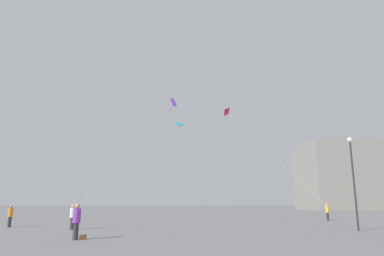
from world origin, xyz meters
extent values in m
cylinder|color=#2D2D33|center=(-5.82, 8.79, 0.40)|extent=(0.26, 0.26, 0.80)
cylinder|color=purple|center=(-5.82, 8.79, 1.15)|extent=(0.38, 0.38, 0.70)
sphere|color=tan|center=(-5.82, 8.79, 1.63)|extent=(0.26, 0.26, 0.26)
cylinder|color=#2D2D33|center=(-8.08, 15.14, 0.38)|extent=(0.25, 0.25, 0.76)
cylinder|color=white|center=(-8.08, 15.14, 1.09)|extent=(0.36, 0.36, 0.66)
sphere|color=tan|center=(-8.08, 15.14, 1.55)|extent=(0.25, 0.25, 0.25)
cylinder|color=#2D2D33|center=(13.55, 25.83, 0.38)|extent=(0.25, 0.25, 0.76)
cylinder|color=yellow|center=(13.55, 25.83, 1.09)|extent=(0.36, 0.36, 0.66)
sphere|color=tan|center=(13.55, 25.83, 1.54)|extent=(0.25, 0.25, 0.25)
cylinder|color=#2D2D33|center=(-13.30, 17.21, 0.37)|extent=(0.24, 0.24, 0.73)
cylinder|color=orange|center=(-13.30, 17.21, 1.05)|extent=(0.35, 0.35, 0.64)
sphere|color=tan|center=(-13.30, 17.21, 1.49)|extent=(0.24, 0.24, 0.24)
pyramid|color=red|center=(4.51, 32.30, 12.75)|extent=(1.07, 1.56, 0.79)
sphere|color=red|center=(4.54, 32.15, 12.53)|extent=(0.10, 0.10, 0.10)
sphere|color=red|center=(4.55, 32.01, 12.32)|extent=(0.10, 0.10, 0.10)
sphere|color=red|center=(4.55, 31.87, 12.11)|extent=(0.10, 0.10, 0.10)
cylinder|color=silver|center=(9.04, 29.06, 7.02)|extent=(9.03, 6.48, 11.45)
cone|color=purple|center=(-1.40, 17.52, 9.62)|extent=(0.72, 0.93, 0.75)
sphere|color=purple|center=(-1.51, 17.61, 9.41)|extent=(0.10, 0.10, 0.10)
sphere|color=purple|center=(-1.62, 17.69, 9.20)|extent=(0.10, 0.10, 0.10)
sphere|color=purple|center=(-1.73, 17.78, 8.99)|extent=(0.10, 0.10, 0.10)
cylinder|color=silver|center=(-4.74, 16.33, 5.46)|extent=(6.70, 2.41, 8.33)
pyramid|color=#1EB2C6|center=(-1.18, 26.14, 9.79)|extent=(1.19, 1.11, 0.48)
sphere|color=#1EB2C6|center=(-1.19, 26.30, 9.55)|extent=(0.10, 0.10, 0.10)
sphere|color=#1EB2C6|center=(-1.20, 26.44, 9.34)|extent=(0.10, 0.10, 0.10)
sphere|color=#1EB2C6|center=(-1.20, 26.58, 9.13)|extent=(0.10, 0.10, 0.10)
cylinder|color=silver|center=(-4.64, 20.65, 5.53)|extent=(6.91, 11.04, 8.48)
cube|color=gray|center=(35.00, 70.45, 7.44)|extent=(16.64, 16.86, 14.87)
cylinder|color=#2D2D30|center=(10.65, 13.79, 2.88)|extent=(0.12, 0.12, 5.76)
sphere|color=#EAE5C6|center=(10.65, 13.79, 5.91)|extent=(0.36, 0.36, 0.36)
cube|color=brown|center=(-5.47, 8.89, 0.12)|extent=(0.35, 0.28, 0.24)
camera|label=1|loc=(-0.33, -8.88, 1.85)|focal=32.12mm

